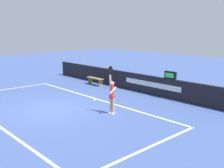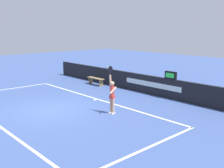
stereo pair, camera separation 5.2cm
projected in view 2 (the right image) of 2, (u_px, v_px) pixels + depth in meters
name	position (u px, v px, depth m)	size (l,w,h in m)	color
ground_plane	(51.00, 110.00, 13.33)	(60.00, 60.00, 0.00)	#3C548F
court_lines	(54.00, 109.00, 13.41)	(12.30, 5.88, 0.00)	white
back_wall	(136.00, 82.00, 17.27)	(17.11, 0.19, 1.15)	black
speed_display	(171.00, 75.00, 15.18)	(0.73, 0.17, 0.43)	black
tennis_player	(112.00, 94.00, 12.51)	(0.47, 0.47, 2.30)	tan
tennis_ball	(108.00, 67.00, 12.36)	(0.06, 0.06, 0.06)	#CDDD38
courtside_bench_near	(96.00, 80.00, 19.13)	(1.57, 0.36, 0.52)	olive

